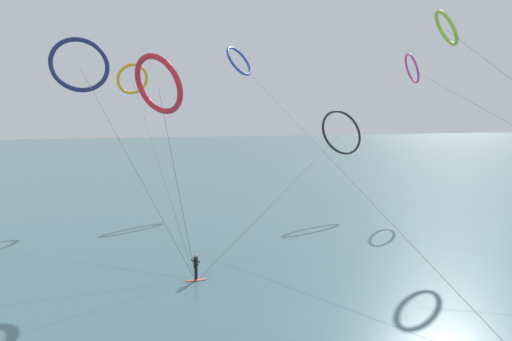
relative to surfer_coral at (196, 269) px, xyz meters
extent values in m
cube|color=#476B75|center=(2.49, 80.29, -0.78)|extent=(400.00, 200.00, 0.08)
ellipsoid|color=#EA7260|center=(0.00, -0.01, -0.71)|extent=(1.40, 0.40, 0.06)
cylinder|color=black|center=(0.05, 0.12, -0.28)|extent=(0.12, 0.12, 0.80)
cylinder|color=black|center=(-0.05, -0.14, -0.28)|extent=(0.12, 0.12, 0.80)
cube|color=black|center=(0.00, -0.01, 0.43)|extent=(0.31, 0.37, 0.62)
sphere|color=tan|center=(0.00, -0.01, 0.85)|extent=(0.22, 0.22, 0.22)
cylinder|color=black|center=(0.09, 0.31, 0.48)|extent=(0.50, 0.28, 0.39)
cylinder|color=black|center=(-0.09, -0.09, 0.48)|extent=(0.50, 0.28, 0.39)
torus|color=#CC288E|center=(30.22, 21.97, 15.03)|extent=(2.55, 4.03, 3.61)
torus|color=black|center=(19.14, 18.25, 7.61)|extent=(5.51, 3.31, 4.84)
cylinder|color=#3F3F3F|center=(9.57, 9.12, 3.33)|extent=(19.16, 18.28, 8.32)
torus|color=#2647B7|center=(11.28, 31.94, 16.30)|extent=(5.07, 4.98, 3.95)
cylinder|color=#3F3F3F|center=(11.13, 8.28, 7.66)|extent=(0.32, 47.33, 16.98)
torus|color=orange|center=(-2.36, 25.98, 13.37)|extent=(3.83, 2.54, 3.38)
cylinder|color=#3F3F3F|center=(-1.18, 12.98, 6.20)|extent=(2.38, 26.00, 14.05)
torus|color=#8CC62D|center=(26.48, 11.22, 17.80)|extent=(3.54, 4.41, 3.50)
torus|color=red|center=(-1.44, 6.29, 11.70)|extent=(4.31, 4.84, 4.34)
cylinder|color=#3F3F3F|center=(-0.72, 3.14, 5.34)|extent=(1.47, 6.32, 12.32)
torus|color=navy|center=(-7.02, 12.82, 13.54)|extent=(4.95, 2.63, 4.59)
cylinder|color=#3F3F3F|center=(-3.51, 6.41, 6.27)|extent=(7.05, 12.86, 14.19)
camera|label=1|loc=(-4.76, -28.71, 9.67)|focal=33.54mm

